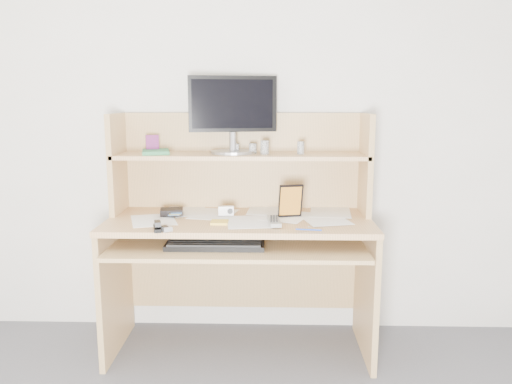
{
  "coord_description": "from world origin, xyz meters",
  "views": [
    {
      "loc": [
        0.16,
        -1.1,
        1.37
      ],
      "look_at": [
        0.09,
        1.43,
        0.9
      ],
      "focal_mm": 35.0,
      "sensor_mm": 36.0,
      "label": 1
    }
  ],
  "objects_px": {
    "tv_remote": "(274,221)",
    "monitor": "(233,112)",
    "desk": "(240,225)",
    "game_case": "(291,201)",
    "keyboard": "(215,244)"
  },
  "relations": [
    {
      "from": "monitor",
      "to": "keyboard",
      "type": "bearing_deg",
      "value": -111.06
    },
    {
      "from": "tv_remote",
      "to": "monitor",
      "type": "xyz_separation_m",
      "value": [
        -0.23,
        0.31,
        0.54
      ]
    },
    {
      "from": "desk",
      "to": "monitor",
      "type": "xyz_separation_m",
      "value": [
        -0.05,
        0.11,
        0.61
      ]
    },
    {
      "from": "tv_remote",
      "to": "desk",
      "type": "bearing_deg",
      "value": 126.39
    },
    {
      "from": "tv_remote",
      "to": "game_case",
      "type": "distance_m",
      "value": 0.18
    },
    {
      "from": "desk",
      "to": "keyboard",
      "type": "relative_size",
      "value": 2.86
    },
    {
      "from": "keyboard",
      "to": "tv_remote",
      "type": "distance_m",
      "value": 0.32
    },
    {
      "from": "desk",
      "to": "keyboard",
      "type": "height_order",
      "value": "desk"
    },
    {
      "from": "game_case",
      "to": "desk",
      "type": "bearing_deg",
      "value": 152.94
    },
    {
      "from": "tv_remote",
      "to": "game_case",
      "type": "xyz_separation_m",
      "value": [
        0.09,
        0.13,
        0.08
      ]
    },
    {
      "from": "tv_remote",
      "to": "monitor",
      "type": "relative_size",
      "value": 0.41
    },
    {
      "from": "game_case",
      "to": "keyboard",
      "type": "bearing_deg",
      "value": -164.02
    },
    {
      "from": "desk",
      "to": "monitor",
      "type": "distance_m",
      "value": 0.62
    },
    {
      "from": "desk",
      "to": "monitor",
      "type": "relative_size",
      "value": 2.89
    },
    {
      "from": "keyboard",
      "to": "tv_remote",
      "type": "height_order",
      "value": "tv_remote"
    }
  ]
}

